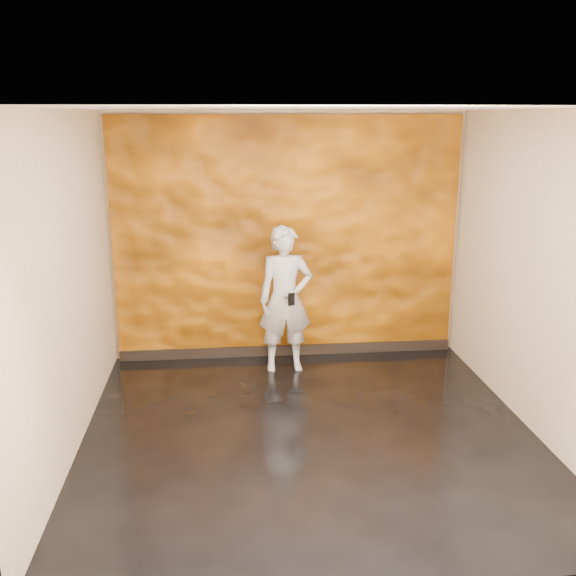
{
  "coord_description": "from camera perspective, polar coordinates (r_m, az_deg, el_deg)",
  "views": [
    {
      "loc": [
        -0.72,
        -5.17,
        2.76
      ],
      "look_at": [
        -0.09,
        1.02,
        1.07
      ],
      "focal_mm": 40.0,
      "sensor_mm": 36.0,
      "label": 1
    }
  ],
  "objects": [
    {
      "name": "man",
      "position": [
        6.99,
        -0.23,
        -1.01
      ],
      "size": [
        0.6,
        0.41,
        1.61
      ],
      "primitive_type": "imported",
      "rotation": [
        0.0,
        0.0,
        0.04
      ],
      "color": "#ACB0BE",
      "rests_on": "ground"
    },
    {
      "name": "phone",
      "position": [
        6.72,
        0.3,
        -1.01
      ],
      "size": [
        0.07,
        0.04,
        0.14
      ],
      "primitive_type": "cube",
      "rotation": [
        0.0,
        0.0,
        0.33
      ],
      "color": "black",
      "rests_on": "man"
    },
    {
      "name": "baseboard",
      "position": [
        7.62,
        -0.02,
        -5.53
      ],
      "size": [
        3.9,
        0.04,
        0.12
      ],
      "primitive_type": "cube",
      "color": "black",
      "rests_on": "ground"
    },
    {
      "name": "feature_wall",
      "position": [
        7.29,
        -0.05,
        4.32
      ],
      "size": [
        3.9,
        0.06,
        2.75
      ],
      "primitive_type": "cube",
      "color": "orange",
      "rests_on": "ground"
    },
    {
      "name": "room",
      "position": [
        5.39,
        2.03,
        0.6
      ],
      "size": [
        4.02,
        4.02,
        2.81
      ],
      "color": "black",
      "rests_on": "ground"
    }
  ]
}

